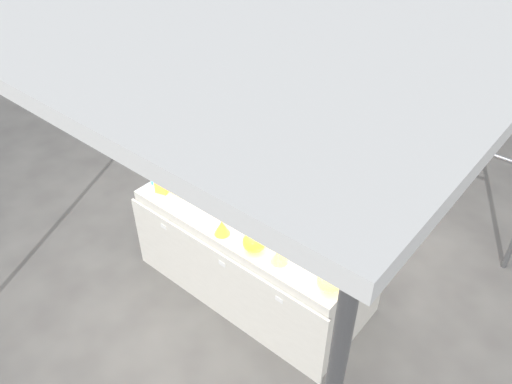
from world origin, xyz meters
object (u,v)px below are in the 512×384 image
Objects in this scene: hourglass_0 at (222,221)px; display_table at (255,251)px; cardboard_box_closed at (393,144)px; lampshade_0 at (283,190)px; bottle_0 at (230,148)px; globe_0 at (254,243)px; decanter_0 at (180,176)px.

display_table is at bearing 82.07° from hourglass_0.
cardboard_box_closed is 2.32m from lampshade_0.
globe_0 is (0.80, -0.65, -0.11)m from bottle_0.
bottle_0 is at bearing 69.71° from decanter_0.
decanter_0 is at bearing -120.18° from cardboard_box_closed.
hourglass_0 is at bearing -29.67° from decanter_0.
decanter_0 reaches higher than display_table.
lampshade_0 is at bearing -103.97° from cardboard_box_closed.
cardboard_box_closed is 3.10× the size of globe_0.
hourglass_0 is at bearing -107.49° from cardboard_box_closed.
display_table is at bearing 128.87° from globe_0.
cardboard_box_closed is at bearing 95.72° from globe_0.
globe_0 is at bearing -101.68° from cardboard_box_closed.
hourglass_0 is at bearing -51.86° from bottle_0.
globe_0 reaches higher than display_table.
bottle_0 is 1.03m from globe_0.
display_table is 6.22× the size of lampshade_0.
hourglass_0 is at bearing -175.70° from globe_0.
bottle_0 is at bearing 147.60° from display_table.
bottle_0 is 1.15× the size of lampshade_0.
lampshade_0 is (0.14, 0.51, 0.04)m from hourglass_0.
bottle_0 is 0.68m from lampshade_0.
decanter_0 is at bearing -166.37° from display_table.
bottle_0 is 1.22× the size of decanter_0.
hourglass_0 reaches higher than cardboard_box_closed.
display_table is 8.17× the size of hourglass_0.
decanter_0 is at bearing 164.73° from hourglass_0.
lampshade_0 is (-0.14, 0.49, 0.08)m from globe_0.
bottle_0 is 0.85m from hourglass_0.
hourglass_0 is 1.43× the size of globe_0.
cardboard_box_closed is 1.75× the size of decanter_0.
cardboard_box_closed is 1.65× the size of lampshade_0.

